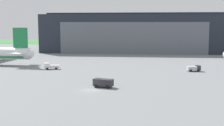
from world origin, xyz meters
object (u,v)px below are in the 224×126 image
object	(u,v)px
ops_van	(194,68)
pushback_tractor	(103,83)
baggage_tug	(51,66)
maintenance_hangar	(134,33)

from	to	relation	value
ops_van	pushback_tractor	world-z (taller)	pushback_tractor
ops_van	baggage_tug	distance (m)	47.85
baggage_tug	ops_van	bearing A→B (deg)	0.46
ops_van	baggage_tug	xyz separation A→B (m)	(-47.85, -0.38, 0.01)
baggage_tug	pushback_tractor	bearing A→B (deg)	-52.42
maintenance_hangar	pushback_tractor	bearing A→B (deg)	-92.13
ops_van	pushback_tractor	bearing A→B (deg)	-132.09
ops_van	baggage_tug	world-z (taller)	baggage_tug
pushback_tractor	baggage_tug	bearing A→B (deg)	127.58
maintenance_hangar	ops_van	bearing A→B (deg)	-73.52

